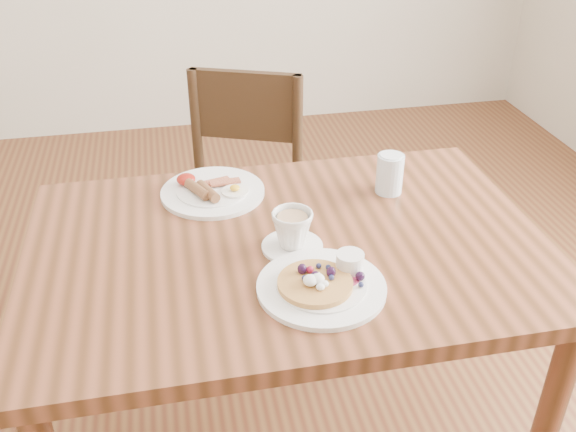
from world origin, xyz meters
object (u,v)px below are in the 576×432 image
object	(u,v)px
chair_far	(240,193)
water_glass	(390,174)
pancake_plate	(323,283)
teacup_saucer	(292,232)
dining_table	(288,276)
breakfast_plate	(211,191)

from	to	relation	value
chair_far	water_glass	distance (m)	0.69
pancake_plate	teacup_saucer	bearing A→B (deg)	101.44
dining_table	breakfast_plate	world-z (taller)	breakfast_plate
pancake_plate	water_glass	bearing A→B (deg)	53.74
dining_table	chair_far	bearing A→B (deg)	92.18
chair_far	dining_table	bearing A→B (deg)	113.90
water_glass	breakfast_plate	bearing A→B (deg)	170.33
dining_table	pancake_plate	bearing A→B (deg)	-78.87
breakfast_plate	chair_far	bearing A→B (deg)	74.38
teacup_saucer	dining_table	bearing A→B (deg)	99.26
dining_table	breakfast_plate	distance (m)	0.32
water_glass	pancake_plate	bearing A→B (deg)	-126.26
pancake_plate	breakfast_plate	world-z (taller)	pancake_plate
breakfast_plate	teacup_saucer	size ratio (longest dim) A/B	1.93
teacup_saucer	breakfast_plate	bearing A→B (deg)	118.66
dining_table	water_glass	bearing A→B (deg)	30.63
breakfast_plate	water_glass	bearing A→B (deg)	-9.67
teacup_saucer	water_glass	xyz separation A→B (m)	(0.30, 0.21, 0.01)
teacup_saucer	pancake_plate	bearing A→B (deg)	-78.56
chair_far	breakfast_plate	bearing A→B (deg)	96.10
dining_table	chair_far	xyz separation A→B (m)	(-0.03, 0.71, -0.16)
chair_far	water_glass	world-z (taller)	chair_far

